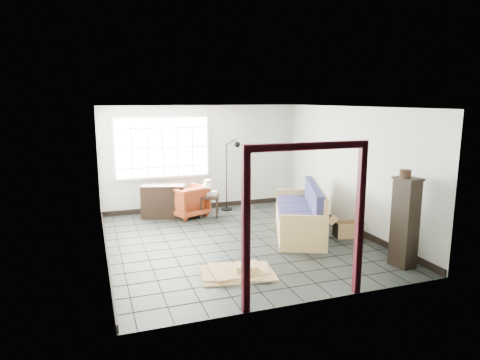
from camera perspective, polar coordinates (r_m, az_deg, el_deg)
name	(u,v)px	position (r m, az deg, el deg)	size (l,w,h in m)	color
ground	(239,241)	(8.49, -0.17, -8.13)	(5.50, 5.50, 0.00)	black
room_shell	(238,156)	(8.13, -0.24, 3.20)	(5.02, 5.52, 2.61)	#A7ADA6
window_panel	(162,147)	(10.48, -10.30, 4.29)	(2.32, 0.08, 1.52)	silver
doorway_trim	(306,204)	(5.73, 8.82, -3.20)	(1.80, 0.08, 2.20)	#3E0E16
futon_sofa	(302,216)	(8.94, 8.31, -4.80)	(1.69, 2.47, 1.02)	#A7814B
armchair	(187,199)	(10.20, -7.06, -2.58)	(0.80, 0.75, 0.82)	maroon
side_table	(209,199)	(10.16, -4.13, -2.55)	(0.58, 0.58, 0.51)	black
table_lamp	(208,184)	(10.08, -4.29, -0.60)	(0.28, 0.28, 0.38)	black
projector	(211,193)	(10.17, -3.90, -1.75)	(0.31, 0.27, 0.09)	silver
floor_lamp	(232,172)	(10.65, -1.12, 1.06)	(0.53, 0.33, 1.79)	black
console_shelf	(163,201)	(10.19, -10.19, -2.82)	(1.06, 0.66, 0.77)	black
tall_shelf	(405,222)	(7.54, 21.14, -5.22)	(0.37, 0.45, 1.51)	black
pot	(405,174)	(7.32, 21.18, 0.77)	(0.22, 0.22, 0.13)	black
open_box	(346,229)	(8.99, 13.94, -6.39)	(0.79, 0.51, 0.41)	#976648
cardboard_pile	(239,271)	(6.97, -0.15, -12.08)	(1.25, 1.04, 0.17)	#976648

